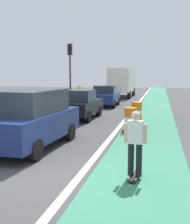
# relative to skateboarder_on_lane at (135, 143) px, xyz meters

# --- Properties ---
(ground_plane) EXTENTS (100.00, 100.00, 0.00)m
(ground_plane) POSITION_rel_skateboarder_on_lane_xyz_m (-2.27, 0.01, -0.91)
(ground_plane) COLOR #424244
(bike_lane_strip) EXTENTS (2.50, 80.00, 0.01)m
(bike_lane_strip) POSITION_rel_skateboarder_on_lane_xyz_m (0.13, 12.01, -0.91)
(bike_lane_strip) COLOR #387F60
(bike_lane_strip) RESTS_ON ground
(lane_divider_stripe) EXTENTS (0.20, 80.00, 0.01)m
(lane_divider_stripe) POSITION_rel_skateboarder_on_lane_xyz_m (-1.37, 12.01, -0.91)
(lane_divider_stripe) COLOR silver
(lane_divider_stripe) RESTS_ON ground
(skateboarder_on_lane) EXTENTS (0.57, 0.82, 1.69)m
(skateboarder_on_lane) POSITION_rel_skateboarder_on_lane_xyz_m (0.00, 0.00, 0.00)
(skateboarder_on_lane) COLOR black
(skateboarder_on_lane) RESTS_ON ground
(parked_suv_nearest) EXTENTS (2.10, 4.69, 2.04)m
(parked_suv_nearest) POSITION_rel_skateboarder_on_lane_xyz_m (-3.78, 2.25, 0.12)
(parked_suv_nearest) COLOR navy
(parked_suv_nearest) RESTS_ON ground
(parked_sedan_second) EXTENTS (1.99, 4.14, 1.70)m
(parked_sedan_second) POSITION_rel_skateboarder_on_lane_xyz_m (-4.02, 9.01, -0.08)
(parked_sedan_second) COLOR black
(parked_sedan_second) RESTS_ON ground
(parked_sedan_third) EXTENTS (1.98, 4.13, 1.70)m
(parked_sedan_third) POSITION_rel_skateboarder_on_lane_xyz_m (-3.79, 15.81, -0.08)
(parked_sedan_third) COLOR navy
(parked_sedan_third) RESTS_ON ground
(traffic_barrel_front) EXTENTS (0.73, 0.73, 1.09)m
(traffic_barrel_front) POSITION_rel_skateboarder_on_lane_xyz_m (-0.72, 5.90, -0.38)
(traffic_barrel_front) COLOR orange
(traffic_barrel_front) RESTS_ON ground
(traffic_barrel_mid) EXTENTS (0.73, 0.73, 1.09)m
(traffic_barrel_mid) POSITION_rel_skateboarder_on_lane_xyz_m (-0.68, 8.64, -0.38)
(traffic_barrel_mid) COLOR orange
(traffic_barrel_mid) RESTS_ON ground
(delivery_truck_down_block) EXTENTS (2.36, 7.60, 3.23)m
(delivery_truck_down_block) POSITION_rel_skateboarder_on_lane_xyz_m (-3.74, 25.63, 0.94)
(delivery_truck_down_block) COLOR silver
(delivery_truck_down_block) RESTS_ON ground
(traffic_light_corner) EXTENTS (0.41, 0.32, 5.10)m
(traffic_light_corner) POSITION_rel_skateboarder_on_lane_xyz_m (-6.86, 16.04, 2.59)
(traffic_light_corner) COLOR #2D2D2D
(traffic_light_corner) RESTS_ON ground
(pedestrian_crossing) EXTENTS (0.34, 0.20, 1.61)m
(pedestrian_crossing) POSITION_rel_skateboarder_on_lane_xyz_m (-6.88, 18.79, -0.05)
(pedestrian_crossing) COLOR #33333D
(pedestrian_crossing) RESTS_ON ground
(pedestrian_waiting) EXTENTS (0.34, 0.20, 1.61)m
(pedestrian_waiting) POSITION_rel_skateboarder_on_lane_xyz_m (-7.01, 11.78, -0.05)
(pedestrian_waiting) COLOR #33333D
(pedestrian_waiting) RESTS_ON ground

